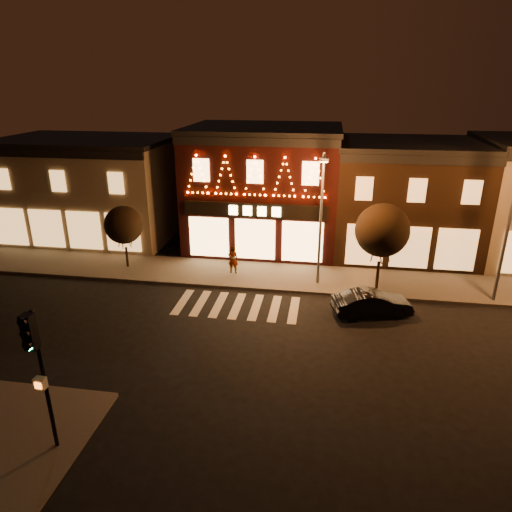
% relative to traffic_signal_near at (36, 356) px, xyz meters
% --- Properties ---
extents(ground, '(120.00, 120.00, 0.00)m').
position_rel_traffic_signal_near_xyz_m(ground, '(3.79, 6.96, -3.62)').
color(ground, black).
rests_on(ground, ground).
extents(sidewalk_far, '(44.00, 4.00, 0.15)m').
position_rel_traffic_signal_near_xyz_m(sidewalk_far, '(5.79, 14.96, -3.55)').
color(sidewalk_far, '#47423D').
rests_on(sidewalk_far, ground).
extents(building_left, '(12.20, 8.28, 7.30)m').
position_rel_traffic_signal_near_xyz_m(building_left, '(-9.21, 20.95, 0.04)').
color(building_left, '#7D7259').
rests_on(building_left, ground).
extents(building_pulp, '(10.20, 8.34, 8.30)m').
position_rel_traffic_signal_near_xyz_m(building_pulp, '(3.79, 20.94, 0.54)').
color(building_pulp, black).
rests_on(building_pulp, ground).
extents(building_right_a, '(9.20, 8.28, 7.50)m').
position_rel_traffic_signal_near_xyz_m(building_right_a, '(13.29, 20.95, 0.14)').
color(building_right_a, black).
rests_on(building_right_a, ground).
extents(traffic_signal_near, '(0.36, 0.51, 4.92)m').
position_rel_traffic_signal_near_xyz_m(traffic_signal_near, '(0.00, 0.00, 0.00)').
color(traffic_signal_near, black).
rests_on(traffic_signal_near, sidewalk_near).
extents(streetlamp_mid, '(0.47, 1.71, 7.48)m').
position_rel_traffic_signal_near_xyz_m(streetlamp_mid, '(7.90, 14.10, 0.92)').
color(streetlamp_mid, '#59595E').
rests_on(streetlamp_mid, sidewalk_far).
extents(tree_left, '(2.33, 2.33, 3.90)m').
position_rel_traffic_signal_near_xyz_m(tree_left, '(-4.03, 14.91, -0.74)').
color(tree_left, black).
rests_on(tree_left, sidewalk_far).
extents(tree_right, '(2.93, 2.93, 4.90)m').
position_rel_traffic_signal_near_xyz_m(tree_right, '(11.22, 14.08, -0.04)').
color(tree_right, black).
rests_on(tree_right, sidewalk_far).
extents(dark_sedan, '(4.17, 2.39, 1.30)m').
position_rel_traffic_signal_near_xyz_m(dark_sedan, '(10.72, 11.05, -2.97)').
color(dark_sedan, black).
rests_on(dark_sedan, ground).
extents(pedestrian, '(0.65, 0.45, 1.73)m').
position_rel_traffic_signal_near_xyz_m(pedestrian, '(2.77, 14.94, -2.61)').
color(pedestrian, gray).
rests_on(pedestrian, sidewalk_far).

